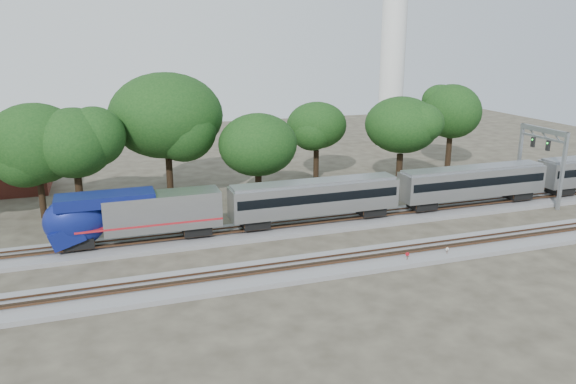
% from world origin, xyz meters
% --- Properties ---
extents(ground, '(160.00, 160.00, 0.00)m').
position_xyz_m(ground, '(0.00, 0.00, 0.00)').
color(ground, '#383328').
rests_on(ground, ground).
extents(track_far, '(160.00, 5.00, 0.73)m').
position_xyz_m(track_far, '(0.00, 6.00, 0.21)').
color(track_far, slate).
rests_on(track_far, ground).
extents(track_near, '(160.00, 5.00, 0.73)m').
position_xyz_m(track_near, '(0.00, -4.00, 0.21)').
color(track_near, slate).
rests_on(track_near, ground).
extents(train, '(90.44, 3.12, 4.60)m').
position_xyz_m(train, '(22.04, 6.00, 3.21)').
color(train, '#A9ACB0').
rests_on(train, ground).
extents(switch_stand_red, '(0.32, 0.13, 1.05)m').
position_xyz_m(switch_stand_red, '(7.04, -5.52, 0.67)').
color(switch_stand_red, '#512D19').
rests_on(switch_stand_red, ground).
extents(switch_stand_white, '(0.30, 0.06, 0.96)m').
position_xyz_m(switch_stand_white, '(11.06, -5.43, 0.61)').
color(switch_stand_white, '#512D19').
rests_on(switch_stand_white, ground).
extents(switch_lever, '(0.56, 0.43, 0.30)m').
position_xyz_m(switch_lever, '(6.37, -5.93, 0.15)').
color(switch_lever, '#512D19').
rests_on(switch_lever, ground).
extents(signal_gantry, '(0.61, 7.18, 8.73)m').
position_xyz_m(signal_gantry, '(30.96, 6.00, 6.36)').
color(signal_gantry, gray).
rests_on(signal_gantry, ground).
extents(brick_building, '(10.36, 7.38, 4.93)m').
position_xyz_m(brick_building, '(-28.33, 30.69, 2.48)').
color(brick_building, brown).
rests_on(brick_building, ground).
extents(tree_1, '(8.17, 8.17, 11.51)m').
position_xyz_m(tree_1, '(-23.19, 18.09, 8.02)').
color(tree_1, black).
rests_on(tree_1, ground).
extents(tree_2, '(8.19, 8.19, 11.55)m').
position_xyz_m(tree_2, '(-19.40, 17.13, 8.04)').
color(tree_2, black).
rests_on(tree_2, ground).
extents(tree_3, '(10.00, 10.00, 14.09)m').
position_xyz_m(tree_3, '(-9.30, 21.90, 9.82)').
color(tree_3, black).
rests_on(tree_3, ground).
extents(tree_4, '(6.98, 6.98, 9.84)m').
position_xyz_m(tree_4, '(0.06, 16.03, 6.84)').
color(tree_4, black).
rests_on(tree_4, ground).
extents(tree_5, '(7.43, 7.43, 10.48)m').
position_xyz_m(tree_5, '(10.52, 24.35, 7.29)').
color(tree_5, black).
rests_on(tree_5, ground).
extents(tree_6, '(8.18, 8.18, 11.54)m').
position_xyz_m(tree_6, '(18.95, 16.89, 8.03)').
color(tree_6, black).
rests_on(tree_6, ground).
extents(tree_7, '(8.52, 8.52, 12.02)m').
position_xyz_m(tree_7, '(30.90, 23.66, 8.37)').
color(tree_7, black).
rests_on(tree_7, ground).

